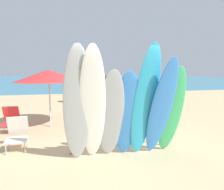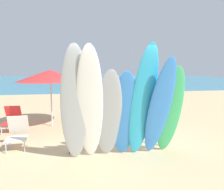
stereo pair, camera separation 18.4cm
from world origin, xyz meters
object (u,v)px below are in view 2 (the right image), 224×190
at_px(beach_chair_blue, 12,118).
at_px(surfboard_rack, 119,129).
at_px(surfboard_blue_3, 124,116).
at_px(beachgoer_by_water, 82,87).
at_px(surfboard_grey_0, 75,107).
at_px(surfboard_blue_5, 159,110).
at_px(surfboard_white_1, 90,107).
at_px(surfboard_grey_2, 109,116).
at_px(beach_chair_red, 18,131).
at_px(surfboard_teal_4, 143,104).
at_px(beachgoer_midbeach, 144,95).
at_px(surfboard_green_6, 170,112).
at_px(beachgoer_near_rack, 107,84).
at_px(beach_umbrella, 50,76).
at_px(beachgoer_strolling, 110,89).

bearing_deg(beach_chair_blue, surfboard_rack, -31.25).
height_order(surfboard_blue_3, beachgoer_by_water, surfboard_blue_3).
distance_m(surfboard_grey_0, surfboard_blue_5, 1.84).
height_order(surfboard_grey_0, surfboard_white_1, surfboard_grey_0).
bearing_deg(surfboard_grey_2, beach_chair_red, 152.88).
bearing_deg(surfboard_teal_4, surfboard_grey_0, 174.81).
bearing_deg(beachgoer_midbeach, surfboard_green_6, 175.42).
bearing_deg(surfboard_white_1, surfboard_blue_5, 3.73).
relative_size(surfboard_rack, beachgoer_near_rack, 1.50).
height_order(surfboard_blue_3, surfboard_green_6, surfboard_green_6).
relative_size(surfboard_rack, surfboard_blue_5, 1.04).
relative_size(surfboard_blue_5, beachgoer_midbeach, 1.42).
xyz_separation_m(surfboard_rack, beachgoer_near_rack, (1.06, 8.48, 0.43)).
relative_size(surfboard_white_1, surfboard_blue_3, 1.26).
height_order(beachgoer_by_water, beachgoer_midbeach, beachgoer_midbeach).
distance_m(surfboard_blue_3, beach_chair_red, 2.86).
bearing_deg(beach_umbrella, beachgoer_strolling, 50.35).
bearing_deg(surfboard_green_6, surfboard_grey_2, -177.45).
xyz_separation_m(beachgoer_by_water, beach_chair_red, (-1.94, -6.57, -0.53)).
relative_size(beachgoer_strolling, beach_chair_red, 2.05).
bearing_deg(surfboard_green_6, beach_chair_blue, 149.45).
bearing_deg(surfboard_blue_5, surfboard_grey_2, 169.29).
xyz_separation_m(surfboard_teal_4, beachgoer_midbeach, (1.25, 3.48, -0.29)).
distance_m(beachgoer_near_rack, beach_chair_red, 8.66).
bearing_deg(surfboard_white_1, beachgoer_by_water, 93.81).
distance_m(surfboard_rack, beach_chair_blue, 3.80).
bearing_deg(surfboard_white_1, beachgoer_near_rack, 83.59).
relative_size(surfboard_grey_0, surfboard_green_6, 1.18).
distance_m(surfboard_green_6, beachgoer_midbeach, 3.44).
bearing_deg(beach_chair_red, beachgoer_midbeach, 24.61).
height_order(surfboard_blue_5, surfboard_green_6, surfboard_blue_5).
relative_size(beachgoer_strolling, beachgoer_near_rack, 1.00).
height_order(surfboard_white_1, surfboard_green_6, surfboard_white_1).
bearing_deg(beach_chair_red, surfboard_grey_0, -44.09).
bearing_deg(surfboard_grey_0, beach_umbrella, 102.94).
distance_m(surfboard_rack, beachgoer_strolling, 5.79).
relative_size(surfboard_rack, beach_chair_blue, 3.08).
xyz_separation_m(surfboard_teal_4, beachgoer_strolling, (0.40, 6.37, -0.31)).
bearing_deg(beachgoer_by_water, beach_umbrella, 26.41).
bearing_deg(beachgoer_strolling, beachgoer_by_water, -137.02).
bearing_deg(surfboard_green_6, surfboard_blue_3, -178.52).
distance_m(surfboard_blue_3, beachgoer_strolling, 6.31).
relative_size(surfboard_teal_4, beach_chair_red, 3.25).
height_order(beachgoer_by_water, beach_chair_red, beachgoer_by_water).
relative_size(surfboard_teal_4, beach_chair_blue, 3.24).
bearing_deg(beach_chair_red, surfboard_blue_3, -27.78).
height_order(surfboard_green_6, beachgoer_by_water, surfboard_green_6).
bearing_deg(beach_chair_red, surfboard_green_6, -21.36).
distance_m(beachgoer_by_water, beach_chair_blue, 5.63).
height_order(surfboard_teal_4, beachgoer_strolling, surfboard_teal_4).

